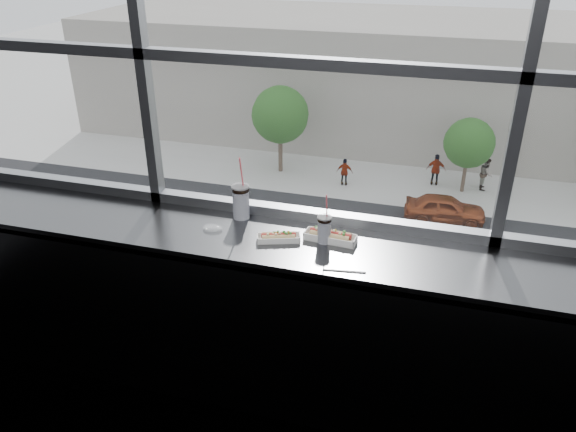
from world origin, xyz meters
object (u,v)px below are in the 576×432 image
(soda_cup_right, at_px, (324,228))
(pedestrian_c, at_px, (486,171))
(hotdog_tray_left, at_px, (279,237))
(car_near_b, at_px, (278,262))
(hotdog_tray_right, at_px, (330,236))
(pedestrian_b, at_px, (436,167))
(tree_left, at_px, (280,115))
(pedestrian_a, at_px, (345,169))
(car_far_b, at_px, (446,204))
(soda_cup_left, at_px, (241,200))
(loose_straw, at_px, (344,271))
(car_near_c, at_px, (377,281))
(car_near_a, at_px, (58,230))
(wrapper, at_px, (213,228))
(tree_center, at_px, (469,143))

(soda_cup_right, relative_size, pedestrian_c, 0.13)
(hotdog_tray_left, relative_size, car_near_b, 0.04)
(hotdog_tray_right, xyz_separation_m, soda_cup_right, (-0.03, -0.02, 0.06))
(pedestrian_b, height_order, tree_left, tree_left)
(car_near_b, bearing_deg, tree_left, 14.24)
(pedestrian_c, distance_m, pedestrian_a, 8.04)
(car_far_b, bearing_deg, soda_cup_left, 171.89)
(hotdog_tray_left, height_order, loose_straw, hotdog_tray_left)
(pedestrian_c, bearing_deg, hotdog_tray_right, 173.64)
(car_near_c, bearing_deg, pedestrian_a, 16.89)
(car_far_b, distance_m, car_near_b, 10.31)
(soda_cup_right, height_order, loose_straw, soda_cup_right)
(car_near_a, height_order, tree_left, tree_left)
(hotdog_tray_left, distance_m, wrapper, 0.39)
(soda_cup_left, height_order, tree_left, soda_cup_left)
(car_near_c, xyz_separation_m, tree_center, (3.24, 12.00, 1.88))
(pedestrian_c, distance_m, pedestrian_b, 2.78)
(soda_cup_left, distance_m, soda_cup_right, 0.55)
(hotdog_tray_right, bearing_deg, car_near_a, 139.24)
(loose_straw, relative_size, car_near_a, 0.03)
(hotdog_tray_right, height_order, car_near_c, hotdog_tray_right)
(car_near_a, relative_size, pedestrian_b, 2.85)
(tree_left, bearing_deg, tree_center, 0.00)
(loose_straw, relative_size, pedestrian_b, 0.09)
(soda_cup_left, distance_m, car_near_a, 24.88)
(wrapper, height_order, pedestrian_b, wrapper)
(hotdog_tray_right, xyz_separation_m, loose_straw, (0.13, -0.28, -0.02))
(soda_cup_left, bearing_deg, soda_cup_right, -15.40)
(pedestrian_a, relative_size, tree_left, 0.37)
(hotdog_tray_right, relative_size, car_near_a, 0.04)
(wrapper, height_order, car_near_b, wrapper)
(hotdog_tray_right, bearing_deg, soda_cup_left, 172.20)
(pedestrian_a, bearing_deg, hotdog_tray_left, 99.08)
(car_near_a, xyz_separation_m, tree_left, (7.13, 12.00, 2.49))
(car_near_a, distance_m, tree_center, 21.70)
(car_near_a, bearing_deg, soda_cup_left, -137.95)
(soda_cup_left, relative_size, tree_center, 0.09)
(hotdog_tray_left, bearing_deg, pedestrian_c, 63.96)
(soda_cup_left, distance_m, wrapper, 0.24)
(soda_cup_right, xyz_separation_m, pedestrian_b, (0.49, 28.73, -11.01))
(car_near_b, xyz_separation_m, car_near_a, (-10.62, 0.00, -0.08))
(soda_cup_left, bearing_deg, hotdog_tray_right, -12.49)
(loose_straw, bearing_deg, car_near_a, 125.88)
(car_far_b, relative_size, tree_left, 1.03)
(soda_cup_right, bearing_deg, car_near_b, 108.11)
(car_near_c, bearing_deg, tree_left, 32.05)
(hotdog_tray_left, distance_m, soda_cup_right, 0.25)
(loose_straw, xyz_separation_m, pedestrian_a, (-4.76, 27.49, -11.09))
(pedestrian_a, bearing_deg, pedestrian_b, -163.55)
(car_near_c, relative_size, pedestrian_a, 3.09)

